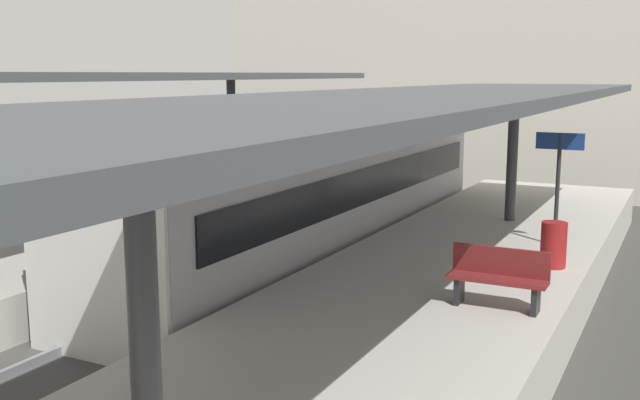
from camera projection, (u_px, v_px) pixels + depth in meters
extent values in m
plane|color=#383835|center=(167.00, 342.00, 12.01)|extent=(80.00, 80.00, 0.00)
cube|color=#ADA8A0|center=(3.00, 283.00, 13.63)|extent=(4.40, 28.00, 1.00)
cube|color=#ADA8A0|center=(383.00, 352.00, 10.23)|extent=(4.40, 28.00, 1.00)
cube|color=#423F3D|center=(167.00, 336.00, 12.00)|extent=(3.20, 28.00, 0.20)
cube|color=slate|center=(132.00, 319.00, 12.29)|extent=(0.08, 28.00, 0.14)
cube|color=slate|center=(202.00, 333.00, 11.65)|extent=(0.08, 28.00, 0.14)
cube|color=#ADADB2|center=(318.00, 194.00, 16.50)|extent=(2.70, 13.87, 2.90)
cube|color=silver|center=(94.00, 276.00, 10.41)|extent=(2.65, 0.08, 2.60)
cube|color=black|center=(265.00, 175.00, 17.05)|extent=(0.04, 12.76, 0.76)
cube|color=black|center=(374.00, 183.00, 15.83)|extent=(0.04, 12.76, 0.76)
cube|color=#515156|center=(318.00, 125.00, 16.23)|extent=(2.16, 13.17, 0.20)
cylinder|color=#333335|center=(232.00, 138.00, 20.03)|extent=(0.24, 0.24, 3.19)
cube|color=#3D4247|center=(49.00, 77.00, 14.22)|extent=(4.18, 21.00, 0.16)
cylinder|color=#333335|center=(144.00, 324.00, 5.60)|extent=(0.24, 0.24, 2.89)
cylinder|color=#333335|center=(512.00, 158.00, 16.66)|extent=(0.24, 0.24, 2.89)
cube|color=#3D4247|center=(422.00, 98.00, 10.87)|extent=(4.18, 21.00, 0.16)
cube|color=black|center=(459.00, 290.00, 10.76)|extent=(0.08, 0.32, 0.40)
cube|color=black|center=(536.00, 300.00, 10.26)|extent=(0.08, 0.32, 0.40)
cube|color=maroon|center=(497.00, 279.00, 10.47)|extent=(1.40, 0.40, 0.06)
cube|color=maroon|center=(501.00, 261.00, 10.59)|extent=(1.40, 0.06, 0.40)
cylinder|color=#262628|center=(557.00, 190.00, 14.24)|extent=(0.08, 0.08, 2.20)
cube|color=navy|center=(560.00, 141.00, 14.08)|extent=(0.90, 0.06, 0.32)
cylinder|color=maroon|center=(554.00, 245.00, 12.73)|extent=(0.44, 0.44, 0.80)
cube|color=beige|center=(463.00, 44.00, 29.09)|extent=(18.00, 6.00, 11.00)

